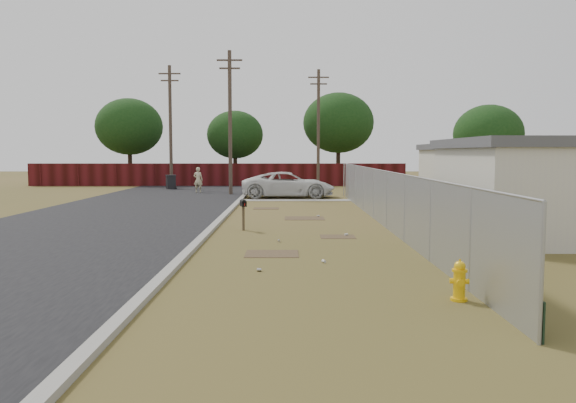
{
  "coord_description": "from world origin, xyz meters",
  "views": [
    {
      "loc": [
        -0.39,
        -19.57,
        2.66
      ],
      "look_at": [
        -0.37,
        -1.73,
        1.1
      ],
      "focal_mm": 35.0,
      "sensor_mm": 36.0,
      "label": 1
    }
  ],
  "objects_px": {
    "fire_hydrant": "(459,281)",
    "pedestrian": "(198,180)",
    "mailbox": "(243,206)",
    "pickup_truck": "(288,185)",
    "trash_bin": "(171,182)"
  },
  "relations": [
    {
      "from": "fire_hydrant",
      "to": "pickup_truck",
      "type": "bearing_deg",
      "value": 97.5
    },
    {
      "from": "pickup_truck",
      "to": "pedestrian",
      "type": "xyz_separation_m",
      "value": [
        -5.98,
        4.15,
        0.09
      ]
    },
    {
      "from": "fire_hydrant",
      "to": "trash_bin",
      "type": "bearing_deg",
      "value": 110.56
    },
    {
      "from": "trash_bin",
      "to": "pedestrian",
      "type": "bearing_deg",
      "value": -54.23
    },
    {
      "from": "trash_bin",
      "to": "pickup_truck",
      "type": "bearing_deg",
      "value": -42.06
    },
    {
      "from": "pedestrian",
      "to": "mailbox",
      "type": "bearing_deg",
      "value": 115.65
    },
    {
      "from": "pedestrian",
      "to": "trash_bin",
      "type": "distance_m",
      "value": 4.39
    },
    {
      "from": "fire_hydrant",
      "to": "pedestrian",
      "type": "xyz_separation_m",
      "value": [
        -9.03,
        27.32,
        0.5
      ]
    },
    {
      "from": "mailbox",
      "to": "trash_bin",
      "type": "xyz_separation_m",
      "value": [
        -6.98,
        21.71,
        -0.31
      ]
    },
    {
      "from": "pickup_truck",
      "to": "trash_bin",
      "type": "relative_size",
      "value": 5.27
    },
    {
      "from": "mailbox",
      "to": "trash_bin",
      "type": "bearing_deg",
      "value": 107.83
    },
    {
      "from": "trash_bin",
      "to": "mailbox",
      "type": "bearing_deg",
      "value": -72.17
    },
    {
      "from": "fire_hydrant",
      "to": "mailbox",
      "type": "bearing_deg",
      "value": 116.67
    },
    {
      "from": "pedestrian",
      "to": "fire_hydrant",
      "type": "bearing_deg",
      "value": 120.23
    },
    {
      "from": "mailbox",
      "to": "pickup_truck",
      "type": "relative_size",
      "value": 0.2
    }
  ]
}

